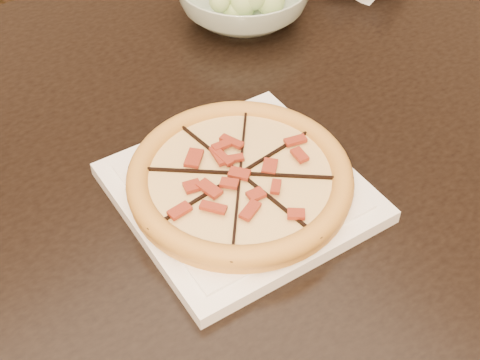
{
  "coord_description": "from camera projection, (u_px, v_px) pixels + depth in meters",
  "views": [
    {
      "loc": [
        -0.4,
        -0.65,
        1.34
      ],
      "look_at": [
        -0.05,
        -0.22,
        0.78
      ],
      "focal_mm": 50.0,
      "sensor_mm": 36.0,
      "label": 1
    }
  ],
  "objects": [
    {
      "name": "dining_table",
      "position": [
        128.0,
        222.0,
        0.91
      ],
      "size": [
        1.56,
        1.09,
        0.75
      ],
      "color": "black",
      "rests_on": "floor"
    },
    {
      "name": "plate",
      "position": [
        240.0,
        191.0,
        0.8
      ],
      "size": [
        0.3,
        0.3,
        0.02
      ],
      "color": "white",
      "rests_on": "dining_table"
    },
    {
      "name": "pizza",
      "position": [
        240.0,
        178.0,
        0.78
      ],
      "size": [
        0.27,
        0.27,
        0.03
      ],
      "color": "gold",
      "rests_on": "plate"
    },
    {
      "name": "salad_bowl",
      "position": [
        244.0,
        0.0,
        1.07
      ],
      "size": [
        0.28,
        0.28,
        0.07
      ],
      "primitive_type": "imported",
      "rotation": [
        0.0,
        0.0,
        0.42
      ],
      "color": "#AEC8B9",
      "rests_on": "dining_table"
    }
  ]
}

